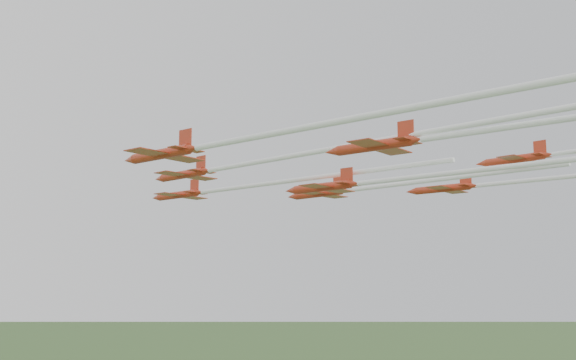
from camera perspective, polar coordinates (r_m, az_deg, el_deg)
jet_lead at (r=103.40m, az=-4.23°, el=-0.62°), size 14.97×51.26×2.64m
jet_row2_left at (r=82.31m, az=-1.10°, el=1.68°), size 14.07×61.61×2.56m
jet_row2_right at (r=104.35m, az=6.11°, el=-0.64°), size 11.74×43.96×2.77m
jet_row3_left at (r=61.28m, az=-1.27°, el=3.68°), size 15.63×55.58×2.49m
jet_row3_mid at (r=84.68m, az=9.94°, el=0.23°), size 16.64×53.38×2.64m
jet_row3_right at (r=103.54m, az=18.29°, el=-0.05°), size 16.41×51.95×2.65m
jet_row4_left at (r=68.31m, az=13.94°, el=3.64°), size 15.04×44.96×2.60m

